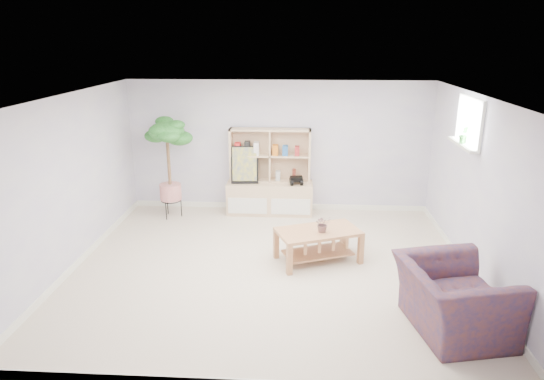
# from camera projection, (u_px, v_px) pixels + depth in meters

# --- Properties ---
(floor) EXTENTS (5.50, 5.00, 0.01)m
(floor) POSITION_uv_depth(u_px,v_px,m) (270.00, 267.00, 6.87)
(floor) COLOR beige
(floor) RESTS_ON ground
(ceiling) EXTENTS (5.50, 5.00, 0.01)m
(ceiling) POSITION_uv_depth(u_px,v_px,m) (270.00, 96.00, 6.14)
(ceiling) COLOR white
(ceiling) RESTS_ON walls
(walls) EXTENTS (5.51, 5.01, 2.40)m
(walls) POSITION_uv_depth(u_px,v_px,m) (270.00, 187.00, 6.51)
(walls) COLOR #BAB0D4
(walls) RESTS_ON floor
(baseboard) EXTENTS (5.50, 5.00, 0.10)m
(baseboard) POSITION_uv_depth(u_px,v_px,m) (270.00, 264.00, 6.85)
(baseboard) COLOR white
(baseboard) RESTS_ON floor
(window) EXTENTS (0.10, 0.98, 0.68)m
(window) POSITION_uv_depth(u_px,v_px,m) (470.00, 122.00, 6.68)
(window) COLOR #CAE1FF
(window) RESTS_ON walls
(window_sill) EXTENTS (0.14, 1.00, 0.04)m
(window_sill) POSITION_uv_depth(u_px,v_px,m) (463.00, 145.00, 6.78)
(window_sill) COLOR white
(window_sill) RESTS_ON walls
(storage_unit) EXTENTS (1.56, 0.53, 1.56)m
(storage_unit) POSITION_uv_depth(u_px,v_px,m) (270.00, 172.00, 8.77)
(storage_unit) COLOR tan
(storage_unit) RESTS_ON floor
(poster) EXTENTS (0.50, 0.15, 0.68)m
(poster) POSITION_uv_depth(u_px,v_px,m) (245.00, 165.00, 8.70)
(poster) COLOR yellow
(poster) RESTS_ON storage_unit
(toy_truck) EXTENTS (0.34, 0.26, 0.17)m
(toy_truck) POSITION_uv_depth(u_px,v_px,m) (296.00, 180.00, 8.69)
(toy_truck) COLOR black
(toy_truck) RESTS_ON storage_unit
(coffee_table) EXTENTS (1.32, 1.02, 0.48)m
(coffee_table) POSITION_uv_depth(u_px,v_px,m) (318.00, 245.00, 7.01)
(coffee_table) COLOR #A26940
(coffee_table) RESTS_ON floor
(table_plant) EXTENTS (0.25, 0.23, 0.25)m
(table_plant) POSITION_uv_depth(u_px,v_px,m) (323.00, 224.00, 6.84)
(table_plant) COLOR #226D28
(table_plant) RESTS_ON coffee_table
(floor_tree) EXTENTS (0.77, 0.77, 1.81)m
(floor_tree) POSITION_uv_depth(u_px,v_px,m) (169.00, 169.00, 8.54)
(floor_tree) COLOR #145815
(floor_tree) RESTS_ON floor
(armchair) EXTENTS (1.25, 1.37, 0.88)m
(armchair) POSITION_uv_depth(u_px,v_px,m) (454.00, 295.00, 5.27)
(armchair) COLOR navy
(armchair) RESTS_ON floor
(sill_plant) EXTENTS (0.16, 0.14, 0.25)m
(sill_plant) POSITION_uv_depth(u_px,v_px,m) (464.00, 134.00, 6.74)
(sill_plant) COLOR #145815
(sill_plant) RESTS_ON window_sill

